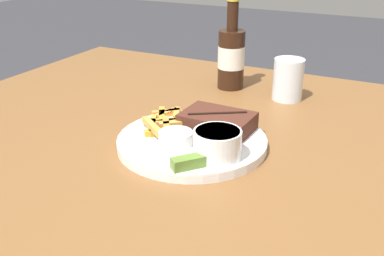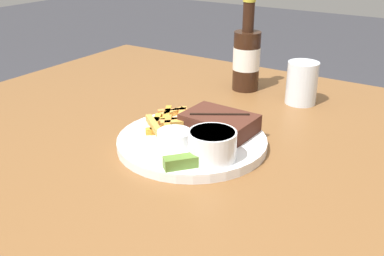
{
  "view_description": "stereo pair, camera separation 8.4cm",
  "coord_description": "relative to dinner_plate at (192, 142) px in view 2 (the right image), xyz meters",
  "views": [
    {
      "loc": [
        0.35,
        -0.69,
        1.11
      ],
      "look_at": [
        0.0,
        0.0,
        0.77
      ],
      "focal_mm": 42.0,
      "sensor_mm": 36.0,
      "label": 1
    },
    {
      "loc": [
        0.42,
        -0.65,
        1.11
      ],
      "look_at": [
        0.0,
        0.0,
        0.77
      ],
      "focal_mm": 42.0,
      "sensor_mm": 36.0,
      "label": 2
    }
  ],
  "objects": [
    {
      "name": "dining_table",
      "position": [
        0.0,
        0.0,
        -0.08
      ],
      "size": [
        1.31,
        1.13,
        0.73
      ],
      "color": "brown",
      "rests_on": "ground_plane"
    },
    {
      "name": "dinner_plate",
      "position": [
        0.0,
        0.0,
        0.0
      ],
      "size": [
        0.28,
        0.28,
        0.02
      ],
      "color": "white",
      "rests_on": "dining_table"
    },
    {
      "name": "steak_portion",
      "position": [
        0.03,
        0.06,
        0.03
      ],
      "size": [
        0.14,
        0.1,
        0.04
      ],
      "color": "#472319",
      "rests_on": "dinner_plate"
    },
    {
      "name": "fries_pile",
      "position": [
        -0.07,
        0.03,
        0.02
      ],
      "size": [
        0.13,
        0.16,
        0.02
      ],
      "color": "gold",
      "rests_on": "dinner_plate"
    },
    {
      "name": "coleslaw_cup",
      "position": [
        0.07,
        -0.05,
        0.04
      ],
      "size": [
        0.08,
        0.08,
        0.05
      ],
      "color": "white",
      "rests_on": "dinner_plate"
    },
    {
      "name": "dipping_sauce_cup",
      "position": [
        -0.01,
        -0.04,
        0.02
      ],
      "size": [
        0.06,
        0.06,
        0.02
      ],
      "color": "silver",
      "rests_on": "dinner_plate"
    },
    {
      "name": "pickle_spear",
      "position": [
        0.05,
        -0.11,
        0.02
      ],
      "size": [
        0.05,
        0.06,
        0.02
      ],
      "color": "#567A2D",
      "rests_on": "dinner_plate"
    },
    {
      "name": "fork_utensil",
      "position": [
        -0.07,
        -0.0,
        0.01
      ],
      "size": [
        0.13,
        0.01,
        0.0
      ],
      "rotation": [
        0.0,
        0.0,
        6.29
      ],
      "color": "#B7B7BC",
      "rests_on": "dinner_plate"
    },
    {
      "name": "beer_bottle",
      "position": [
        -0.07,
        0.36,
        0.08
      ],
      "size": [
        0.07,
        0.07,
        0.24
      ],
      "color": "black",
      "rests_on": "dining_table"
    },
    {
      "name": "drinking_glass",
      "position": [
        0.09,
        0.34,
        0.04
      ],
      "size": [
        0.07,
        0.07,
        0.1
      ],
      "color": "silver",
      "rests_on": "dining_table"
    }
  ]
}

